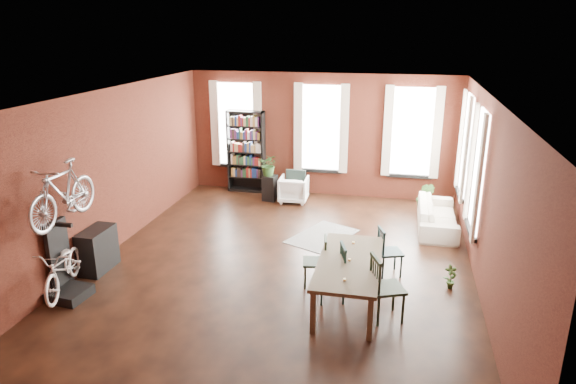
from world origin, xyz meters
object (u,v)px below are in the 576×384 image
(console_table, at_px, (98,250))
(plant_stand, at_px, (270,188))
(dining_chair_b, at_px, (315,262))
(cream_sofa, at_px, (438,211))
(bike_trainer, at_px, (70,293))
(bicycle_floor, at_px, (60,247))
(dining_chair_c, at_px, (387,288))
(dining_table, at_px, (348,281))
(dining_chair_a, at_px, (331,273))
(dining_chair_d, at_px, (390,252))
(bookshelf, at_px, (246,152))
(white_armchair, at_px, (294,188))

(console_table, relative_size, plant_stand, 1.21)
(dining_chair_b, xyz_separation_m, cream_sofa, (2.22, 3.20, -0.04))
(bike_trainer, height_order, plant_stand, plant_stand)
(dining_chair_b, relative_size, plant_stand, 1.34)
(bicycle_floor, bearing_deg, dining_chair_c, -10.31)
(cream_sofa, xyz_separation_m, bicycle_floor, (-6.16, -4.58, 0.53))
(plant_stand, bearing_deg, dining_table, -61.59)
(dining_chair_a, height_order, dining_chair_d, dining_chair_a)
(cream_sofa, bearing_deg, dining_chair_c, 166.58)
(bookshelf, xyz_separation_m, white_armchair, (1.44, -0.62, -0.74))
(white_armchair, bearing_deg, dining_chair_c, 114.40)
(console_table, relative_size, bicycle_floor, 0.52)
(dining_chair_c, distance_m, bicycle_floor, 5.24)
(dining_chair_c, bearing_deg, dining_table, 37.49)
(dining_chair_b, relative_size, bicycle_floor, 0.58)
(console_table, bearing_deg, dining_chair_c, -5.59)
(dining_table, height_order, cream_sofa, cream_sofa)
(dining_chair_a, relative_size, bookshelf, 0.44)
(white_armchair, height_order, console_table, console_table)
(dining_chair_d, height_order, bike_trainer, dining_chair_d)
(bike_trainer, bearing_deg, bicycle_floor, -139.61)
(dining_chair_b, bearing_deg, plant_stand, -166.17)
(dining_chair_a, relative_size, bike_trainer, 1.66)
(dining_chair_d, bearing_deg, bicycle_floor, 91.70)
(dining_chair_b, height_order, bicycle_floor, bicycle_floor)
(dining_chair_b, relative_size, bookshelf, 0.40)
(cream_sofa, bearing_deg, dining_chair_d, 158.94)
(dining_chair_c, height_order, plant_stand, dining_chair_c)
(white_armchair, xyz_separation_m, console_table, (-2.72, -4.58, 0.04))
(bike_trainer, xyz_separation_m, plant_stand, (1.99, 5.62, 0.25))
(white_armchair, xyz_separation_m, plant_stand, (-0.62, -0.02, -0.03))
(bike_trainer, height_order, bicycle_floor, bicycle_floor)
(bookshelf, distance_m, console_table, 5.40)
(bookshelf, relative_size, bicycle_floor, 1.43)
(white_armchair, relative_size, cream_sofa, 0.35)
(plant_stand, bearing_deg, dining_chair_c, -57.96)
(dining_table, relative_size, dining_chair_c, 2.09)
(bike_trainer, distance_m, bicycle_floor, 0.85)
(dining_chair_b, relative_size, dining_chair_c, 0.85)
(dining_table, distance_m, bookshelf, 6.37)
(white_armchair, bearing_deg, plant_stand, 0.01)
(dining_chair_b, height_order, dining_chair_d, dining_chair_d)
(dining_chair_a, bearing_deg, bicycle_floor, -95.41)
(bike_trainer, bearing_deg, dining_chair_c, 6.00)
(bookshelf, relative_size, bike_trainer, 3.79)
(cream_sofa, distance_m, plant_stand, 4.27)
(plant_stand, bearing_deg, console_table, -114.69)
(dining_table, relative_size, dining_chair_d, 2.44)
(dining_table, height_order, bicycle_floor, bicycle_floor)
(dining_chair_d, relative_size, white_armchair, 1.23)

